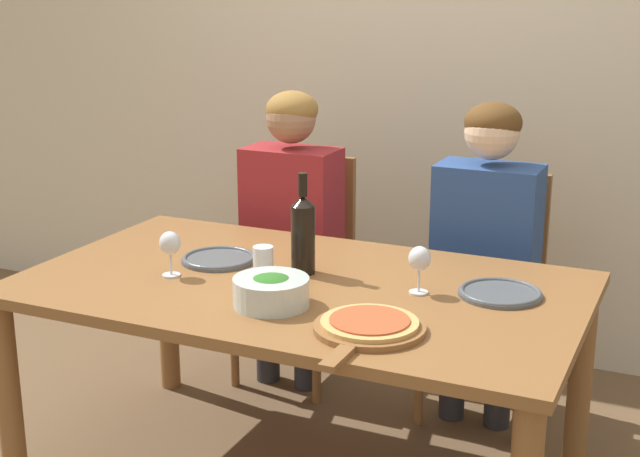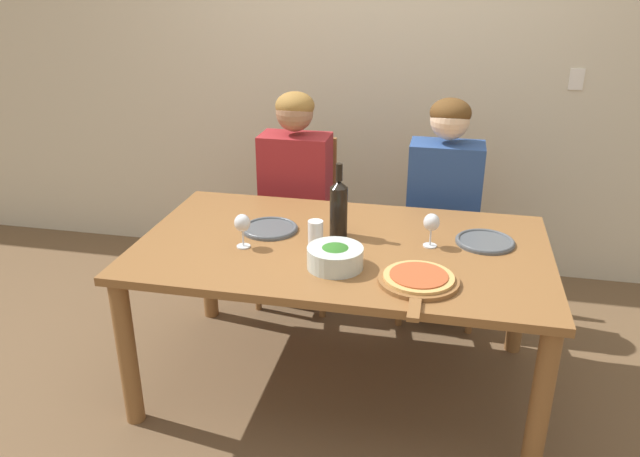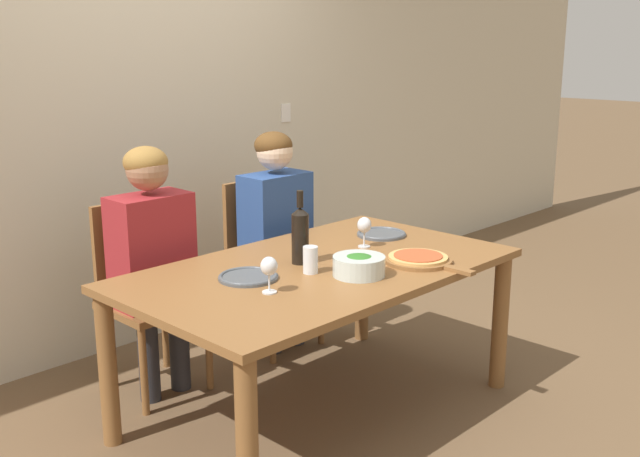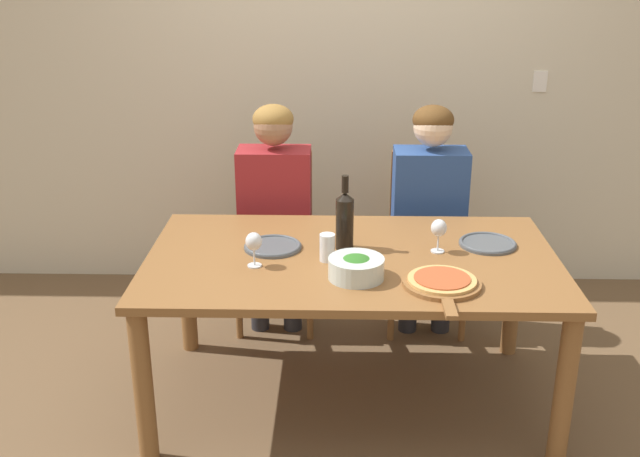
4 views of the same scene
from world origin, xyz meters
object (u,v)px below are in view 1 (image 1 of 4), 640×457
at_px(wine_glass_right, 420,261).
at_px(dinner_plate_left, 219,259).
at_px(chair_left, 302,259).
at_px(person_man, 486,234).
at_px(wine_glass_left, 170,245).
at_px(pizza_on_board, 368,327).
at_px(broccoli_bowl, 271,291).
at_px(person_woman, 290,211).
at_px(chair_right, 490,285).
at_px(water_tumbler, 263,265).
at_px(dinner_plate_right, 500,293).
at_px(wine_bottle, 303,233).

bearing_deg(wine_glass_right, dinner_plate_left, 178.07).
bearing_deg(chair_left, dinner_plate_left, -86.63).
bearing_deg(person_man, wine_glass_left, -134.50).
bearing_deg(pizza_on_board, broccoli_bowl, 167.87).
distance_m(chair_left, person_man, 0.85).
bearing_deg(person_woman, chair_right, 7.86).
xyz_separation_m(broccoli_bowl, dinner_plate_left, (-0.36, 0.31, -0.04)).
relative_size(chair_left, water_tumbler, 7.88).
xyz_separation_m(dinner_plate_right, wine_glass_left, (-1.02, -0.26, 0.10)).
relative_size(wine_bottle, water_tumbler, 2.82).
bearing_deg(person_man, broccoli_bowl, -113.04).
height_order(chair_right, wine_glass_right, chair_right).
bearing_deg(pizza_on_board, wine_glass_right, 85.82).
xyz_separation_m(chair_right, person_man, (0.00, -0.11, 0.24)).
bearing_deg(dinner_plate_right, person_man, 108.44).
height_order(wine_glass_left, wine_glass_right, same).
relative_size(broccoli_bowl, dinner_plate_right, 0.89).
distance_m(dinner_plate_right, pizza_on_board, 0.51).
distance_m(chair_right, person_woman, 0.85).
bearing_deg(broccoli_bowl, chair_left, 111.01).
xyz_separation_m(chair_right, pizza_on_board, (-0.07, -1.14, 0.23)).
distance_m(broccoli_bowl, dinner_plate_right, 0.70).
distance_m(broccoli_bowl, dinner_plate_left, 0.48).
relative_size(wine_glass_right, water_tumbler, 1.26).
distance_m(pizza_on_board, wine_glass_right, 0.37).
bearing_deg(wine_bottle, wine_glass_left, -151.33).
distance_m(broccoli_bowl, wine_glass_left, 0.44).
relative_size(wine_glass_left, wine_glass_right, 1.00).
xyz_separation_m(dinner_plate_left, wine_glass_right, (0.73, -0.02, 0.10)).
height_order(dinner_plate_right, water_tumbler, water_tumbler).
bearing_deg(water_tumbler, person_man, 55.93).
relative_size(person_woman, wine_glass_left, 8.18).
bearing_deg(dinner_plate_right, chair_left, 145.32).
bearing_deg(chair_right, person_woman, -172.14).
height_order(chair_right, wine_bottle, wine_bottle).
bearing_deg(wine_glass_right, chair_right, 87.08).
bearing_deg(wine_bottle, dinner_plate_right, 4.53).
distance_m(chair_left, water_tumbler, 0.97).
xyz_separation_m(person_man, broccoli_bowl, (-0.40, -0.95, 0.02)).
xyz_separation_m(broccoli_bowl, wine_glass_right, (0.36, 0.28, 0.06)).
xyz_separation_m(chair_left, broccoli_bowl, (0.41, -1.06, 0.26)).
relative_size(chair_left, wine_glass_left, 6.24).
xyz_separation_m(person_woman, dinner_plate_right, (1.01, -0.58, -0.01)).
bearing_deg(person_woman, wine_glass_right, -40.80).
bearing_deg(pizza_on_board, chair_left, 123.32).
bearing_deg(wine_bottle, wine_glass_right, -4.34).
relative_size(broccoli_bowl, wine_glass_right, 1.51).
relative_size(dinner_plate_left, wine_glass_right, 1.70).
xyz_separation_m(person_woman, water_tumbler, (0.29, -0.77, 0.04)).
bearing_deg(dinner_plate_right, water_tumbler, -165.21).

